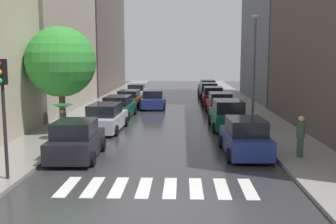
% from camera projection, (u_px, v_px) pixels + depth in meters
% --- Properties ---
extents(ground_plane, '(28.00, 72.00, 0.04)m').
position_uv_depth(ground_plane, '(172.00, 107.00, 35.53)').
color(ground_plane, '#303032').
extents(sidewalk_left, '(3.00, 72.00, 0.15)m').
position_uv_depth(sidewalk_left, '(101.00, 106.00, 35.75)').
color(sidewalk_left, gray).
rests_on(sidewalk_left, ground).
extents(sidewalk_right, '(3.00, 72.00, 0.15)m').
position_uv_depth(sidewalk_right, '(245.00, 106.00, 35.29)').
color(sidewalk_right, gray).
rests_on(sidewalk_right, ground).
extents(crosswalk_stripes, '(6.75, 2.20, 0.01)m').
position_uv_depth(crosswalk_stripes, '(157.00, 188.00, 13.74)').
color(crosswalk_stripes, silver).
rests_on(crosswalk_stripes, ground).
extents(building_left_mid, '(6.00, 15.29, 12.63)m').
position_uv_depth(building_left_mid, '(40.00, 35.00, 32.85)').
color(building_left_mid, '#9E9384').
rests_on(building_left_mid, ground).
extents(building_left_far, '(6.00, 19.61, 13.55)m').
position_uv_depth(building_left_far, '(90.00, 38.00, 50.84)').
color(building_left_far, '#564C47').
rests_on(building_left_far, ground).
extents(parked_car_left_nearest, '(2.23, 4.12, 1.74)m').
position_uv_depth(parked_car_left_nearest, '(76.00, 141.00, 17.56)').
color(parked_car_left_nearest, black).
rests_on(parked_car_left_nearest, ground).
extents(parked_car_left_second, '(2.25, 4.83, 1.69)m').
position_uv_depth(parked_car_left_second, '(106.00, 118.00, 24.05)').
color(parked_car_left_second, '#B2B7BF').
rests_on(parked_car_left_second, ground).
extents(parked_car_left_third, '(2.34, 4.65, 1.62)m').
position_uv_depth(parked_car_left_third, '(118.00, 107.00, 29.37)').
color(parked_car_left_third, '#0C4C2D').
rests_on(parked_car_left_third, ground).
extents(parked_car_left_fourth, '(2.24, 4.45, 1.54)m').
position_uv_depth(parked_car_left_fourth, '(129.00, 99.00, 35.23)').
color(parked_car_left_fourth, brown).
rests_on(parked_car_left_fourth, ground).
extents(parked_car_left_fifth, '(2.13, 4.15, 1.59)m').
position_uv_depth(parked_car_left_fifth, '(137.00, 92.00, 41.92)').
color(parked_car_left_fifth, silver).
rests_on(parked_car_left_fifth, ground).
extents(parked_car_right_nearest, '(2.13, 4.32, 1.74)m').
position_uv_depth(parked_car_right_nearest, '(245.00, 138.00, 18.17)').
color(parked_car_right_nearest, navy).
rests_on(parked_car_right_nearest, ground).
extents(parked_car_right_second, '(2.25, 4.59, 1.82)m').
position_uv_depth(parked_car_right_second, '(228.00, 115.00, 24.85)').
color(parked_car_right_second, '#0C4C2D').
rests_on(parked_car_right_second, ground).
extents(parked_car_right_third, '(2.10, 4.35, 1.71)m').
position_uv_depth(parked_car_right_third, '(220.00, 104.00, 31.05)').
color(parked_car_right_third, maroon).
rests_on(parked_car_right_third, ground).
extents(parked_car_right_fourth, '(2.21, 4.27, 1.71)m').
position_uv_depth(parked_car_right_fourth, '(213.00, 96.00, 36.85)').
color(parked_car_right_fourth, maroon).
rests_on(parked_car_right_fourth, ground).
extents(parked_car_right_fifth, '(2.14, 4.73, 1.68)m').
position_uv_depth(parked_car_right_fifth, '(208.00, 91.00, 42.54)').
color(parked_car_right_fifth, black).
rests_on(parked_car_right_fifth, ground).
extents(parked_car_right_sixth, '(2.23, 4.74, 1.63)m').
position_uv_depth(parked_car_right_sixth, '(207.00, 87.00, 48.48)').
color(parked_car_right_sixth, '#0C4C2D').
rests_on(parked_car_right_sixth, ground).
extents(car_midroad, '(2.14, 4.36, 1.63)m').
position_uv_depth(car_midroad, '(153.00, 100.00, 34.38)').
color(car_midroad, navy).
rests_on(car_midroad, ground).
extents(pedestrian_foreground, '(0.36, 0.36, 1.82)m').
position_uv_depth(pedestrian_foreground, '(301.00, 135.00, 17.24)').
color(pedestrian_foreground, '#38513D').
rests_on(pedestrian_foreground, sidewalk_right).
extents(pedestrian_near_tree, '(1.10, 1.10, 1.86)m').
position_uv_depth(pedestrian_near_tree, '(63.00, 113.00, 20.85)').
color(pedestrian_near_tree, black).
rests_on(pedestrian_near_tree, sidewalk_left).
extents(street_tree_left, '(4.04, 4.04, 6.09)m').
position_uv_depth(street_tree_left, '(61.00, 62.00, 22.63)').
color(street_tree_left, '#513823').
rests_on(street_tree_left, sidewalk_left).
extents(traffic_light_left_corner, '(0.30, 0.42, 4.30)m').
position_uv_depth(traffic_light_left_corner, '(2.00, 92.00, 13.83)').
color(traffic_light_left_corner, black).
rests_on(traffic_light_left_corner, sidewalk_left).
extents(lamp_post_right, '(0.60, 0.28, 7.03)m').
position_uv_depth(lamp_post_right, '(254.00, 61.00, 25.74)').
color(lamp_post_right, '#595B60').
rests_on(lamp_post_right, sidewalk_right).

